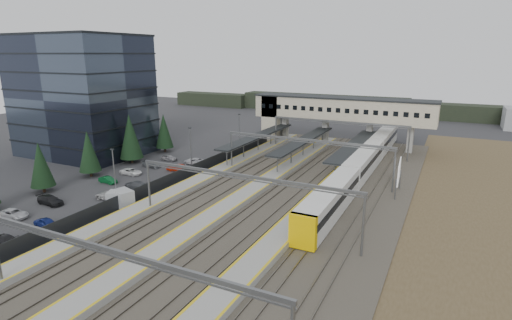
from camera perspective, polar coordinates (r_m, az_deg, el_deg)
The scene contains 15 objects.
ground at distance 60.52m, azimuth -8.41°, elevation -5.06°, with size 220.00×220.00×0.00m, color #2B2B2D.
office_building at distance 90.71m, azimuth -23.51°, elevation 8.45°, with size 24.30×18.30×24.30m.
conifer_row at distance 71.20m, azimuth -25.15°, elevation 0.77°, with size 4.42×49.82×9.50m.
car_park at distance 63.64m, azimuth -22.33°, elevation -4.48°, with size 10.57×44.81×1.28m.
lampposts at distance 64.88m, azimuth -13.77°, elevation 0.05°, with size 0.50×53.25×8.07m.
fence at distance 67.69m, azimuth -10.59°, elevation -2.09°, with size 0.08×90.00×2.00m.
relay_cabin_near at distance 58.45m, azimuth -18.43°, elevation -5.21°, with size 3.32×2.85×2.34m.
relay_cabin_far at distance 58.66m, azimuth -19.23°, elevation -5.28°, with size 3.00×2.79×2.20m.
rail_corridor at distance 60.13m, azimuth 1.69°, elevation -4.74°, with size 34.00×90.00×0.92m.
canopies at distance 79.67m, azimuth 6.79°, elevation 2.81°, with size 23.10×30.00×3.28m.
footbridge at distance 92.87m, azimuth 10.42°, elevation 6.91°, with size 40.40×6.40×11.20m.
gantries at distance 55.65m, azimuth 3.37°, elevation -0.23°, with size 28.40×62.28×7.17m.
train at distance 71.82m, azimuth 15.11°, elevation -0.40°, with size 3.03×63.24×3.81m.
billboard at distance 62.64m, azimuth 19.75°, elevation -1.71°, with size 0.61×6.14×5.25m.
treeline_far at distance 140.20m, azimuth 22.53°, elevation 6.62°, with size 170.00×19.00×7.00m.
Camera 1 is at (32.80, -46.52, 20.56)m, focal length 28.00 mm.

